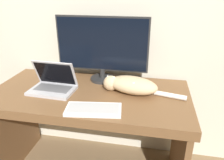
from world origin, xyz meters
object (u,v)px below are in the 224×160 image
(monitor, at_px, (102,47))
(external_keyboard, at_px, (94,109))
(laptop, at_px, (53,85))
(cat, at_px, (131,85))

(monitor, height_order, external_keyboard, monitor)
(laptop, bearing_deg, external_keyboard, -28.44)
(external_keyboard, bearing_deg, cat, 49.55)
(monitor, xyz_separation_m, laptop, (-0.29, -0.25, -0.21))
(monitor, relative_size, external_keyboard, 2.01)
(laptop, height_order, external_keyboard, laptop)
(external_keyboard, bearing_deg, monitor, 89.09)
(external_keyboard, xyz_separation_m, cat, (0.18, 0.28, 0.05))
(monitor, height_order, laptop, monitor)
(monitor, relative_size, cat, 1.22)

